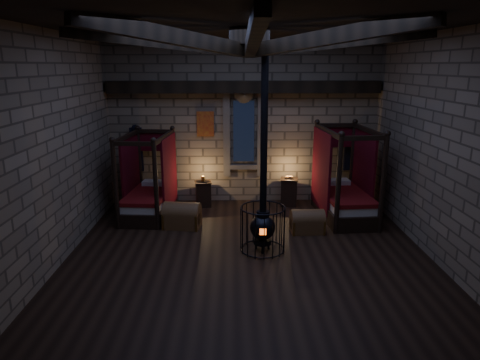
{
  "coord_description": "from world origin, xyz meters",
  "views": [
    {
      "loc": [
        -0.31,
        -7.68,
        3.58
      ],
      "look_at": [
        -0.15,
        0.6,
        1.35
      ],
      "focal_mm": 32.0,
      "sensor_mm": 36.0,
      "label": 1
    }
  ],
  "objects_px": {
    "bed_right": "(343,195)",
    "stove": "(263,223)",
    "bed_left": "(149,195)",
    "trunk_left": "(182,216)",
    "trunk_right": "(307,222)"
  },
  "relations": [
    {
      "from": "bed_right",
      "to": "stove",
      "type": "xyz_separation_m",
      "value": [
        -2.09,
        -1.96,
        0.05
      ]
    },
    {
      "from": "bed_right",
      "to": "trunk_right",
      "type": "bearing_deg",
      "value": -139.7
    },
    {
      "from": "trunk_right",
      "to": "stove",
      "type": "height_order",
      "value": "stove"
    },
    {
      "from": "bed_right",
      "to": "trunk_left",
      "type": "relative_size",
      "value": 2.44
    },
    {
      "from": "stove",
      "to": "trunk_right",
      "type": "bearing_deg",
      "value": 45.11
    },
    {
      "from": "bed_left",
      "to": "trunk_left",
      "type": "relative_size",
      "value": 2.26
    },
    {
      "from": "bed_left",
      "to": "bed_right",
      "type": "xyz_separation_m",
      "value": [
        4.73,
        -0.23,
        0.04
      ]
    },
    {
      "from": "trunk_left",
      "to": "trunk_right",
      "type": "bearing_deg",
      "value": 1.21
    },
    {
      "from": "trunk_left",
      "to": "trunk_right",
      "type": "xyz_separation_m",
      "value": [
        2.8,
        -0.36,
        -0.03
      ]
    },
    {
      "from": "bed_right",
      "to": "trunk_left",
      "type": "bearing_deg",
      "value": -174.18
    },
    {
      "from": "stove",
      "to": "bed_left",
      "type": "bearing_deg",
      "value": 143.24
    },
    {
      "from": "bed_left",
      "to": "stove",
      "type": "distance_m",
      "value": 3.43
    },
    {
      "from": "trunk_left",
      "to": "trunk_right",
      "type": "height_order",
      "value": "trunk_left"
    },
    {
      "from": "bed_left",
      "to": "stove",
      "type": "bearing_deg",
      "value": -34.65
    },
    {
      "from": "bed_right",
      "to": "stove",
      "type": "distance_m",
      "value": 2.87
    }
  ]
}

